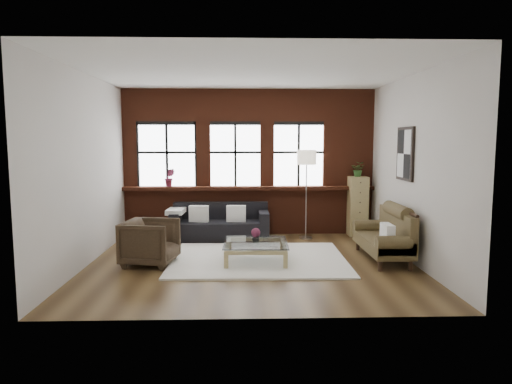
{
  "coord_description": "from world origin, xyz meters",
  "views": [
    {
      "loc": [
        -0.15,
        -7.65,
        2.08
      ],
      "look_at": [
        0.1,
        0.6,
        1.15
      ],
      "focal_mm": 32.0,
      "sensor_mm": 36.0,
      "label": 1
    }
  ],
  "objects_px": {
    "armchair": "(150,242)",
    "coffee_table": "(256,252)",
    "floor_lamp": "(306,191)",
    "vintage_settee": "(382,235)",
    "drawer_chest": "(357,206)",
    "vase": "(256,238)",
    "dark_sofa": "(220,222)"
  },
  "relations": [
    {
      "from": "coffee_table",
      "to": "drawer_chest",
      "type": "distance_m",
      "value": 3.22
    },
    {
      "from": "drawer_chest",
      "to": "floor_lamp",
      "type": "relative_size",
      "value": 0.64
    },
    {
      "from": "dark_sofa",
      "to": "vintage_settee",
      "type": "distance_m",
      "value": 3.43
    },
    {
      "from": "armchair",
      "to": "drawer_chest",
      "type": "bearing_deg",
      "value": -51.21
    },
    {
      "from": "vintage_settee",
      "to": "armchair",
      "type": "distance_m",
      "value": 4.0
    },
    {
      "from": "dark_sofa",
      "to": "armchair",
      "type": "height_order",
      "value": "armchair"
    },
    {
      "from": "coffee_table",
      "to": "floor_lamp",
      "type": "relative_size",
      "value": 0.53
    },
    {
      "from": "coffee_table",
      "to": "floor_lamp",
      "type": "distance_m",
      "value": 2.36
    },
    {
      "from": "armchair",
      "to": "coffee_table",
      "type": "distance_m",
      "value": 1.79
    },
    {
      "from": "drawer_chest",
      "to": "floor_lamp",
      "type": "bearing_deg",
      "value": -165.35
    },
    {
      "from": "coffee_table",
      "to": "dark_sofa",
      "type": "bearing_deg",
      "value": 110.36
    },
    {
      "from": "vintage_settee",
      "to": "armchair",
      "type": "height_order",
      "value": "vintage_settee"
    },
    {
      "from": "armchair",
      "to": "coffee_table",
      "type": "xyz_separation_m",
      "value": [
        1.78,
        0.11,
        -0.21
      ]
    },
    {
      "from": "vase",
      "to": "dark_sofa",
      "type": "bearing_deg",
      "value": 110.36
    },
    {
      "from": "vase",
      "to": "drawer_chest",
      "type": "relative_size",
      "value": 0.1
    },
    {
      "from": "vintage_settee",
      "to": "drawer_chest",
      "type": "xyz_separation_m",
      "value": [
        0.09,
        2.1,
        0.2
      ]
    },
    {
      "from": "vase",
      "to": "drawer_chest",
      "type": "bearing_deg",
      "value": 43.59
    },
    {
      "from": "floor_lamp",
      "to": "drawer_chest",
      "type": "bearing_deg",
      "value": 14.65
    },
    {
      "from": "vintage_settee",
      "to": "floor_lamp",
      "type": "distance_m",
      "value": 2.18
    },
    {
      "from": "dark_sofa",
      "to": "vase",
      "type": "distance_m",
      "value": 2.01
    },
    {
      "from": "dark_sofa",
      "to": "vintage_settee",
      "type": "xyz_separation_m",
      "value": [
        2.92,
        -1.79,
        0.07
      ]
    },
    {
      "from": "dark_sofa",
      "to": "floor_lamp",
      "type": "bearing_deg",
      "value": 0.15
    },
    {
      "from": "drawer_chest",
      "to": "armchair",
      "type": "bearing_deg",
      "value": -150.57
    },
    {
      "from": "dark_sofa",
      "to": "armchair",
      "type": "relative_size",
      "value": 2.43
    },
    {
      "from": "coffee_table",
      "to": "drawer_chest",
      "type": "relative_size",
      "value": 0.83
    },
    {
      "from": "vintage_settee",
      "to": "vase",
      "type": "height_order",
      "value": "vintage_settee"
    },
    {
      "from": "floor_lamp",
      "to": "vase",
      "type": "bearing_deg",
      "value": -120.82
    },
    {
      "from": "coffee_table",
      "to": "vase",
      "type": "relative_size",
      "value": 8.01
    },
    {
      "from": "coffee_table",
      "to": "vase",
      "type": "height_order",
      "value": "vase"
    },
    {
      "from": "drawer_chest",
      "to": "coffee_table",
      "type": "bearing_deg",
      "value": -136.41
    },
    {
      "from": "floor_lamp",
      "to": "vintage_settee",
      "type": "bearing_deg",
      "value": -58.57
    },
    {
      "from": "armchair",
      "to": "floor_lamp",
      "type": "distance_m",
      "value": 3.58
    }
  ]
}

